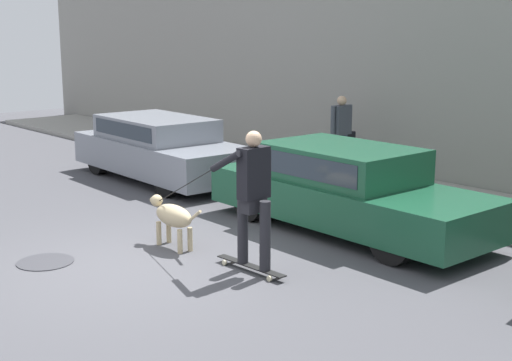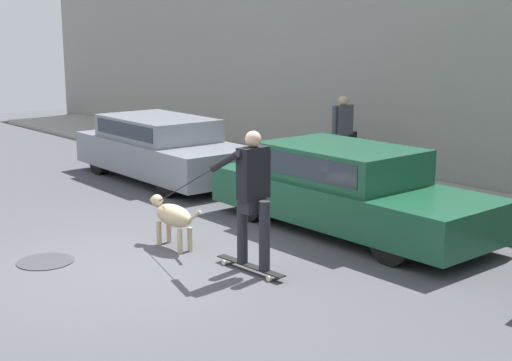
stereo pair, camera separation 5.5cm
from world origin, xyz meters
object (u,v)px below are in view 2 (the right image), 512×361
(skateboarder, at_px, (252,193))
(pedestrian_with_bag, at_px, (343,131))
(parked_car_0, at_px, (161,149))
(dog, at_px, (173,216))
(parked_car_1, at_px, (347,190))

(skateboarder, relative_size, pedestrian_with_bag, 1.57)
(parked_car_0, distance_m, skateboarder, 5.96)
(parked_car_0, height_order, dog, parked_car_0)
(parked_car_1, relative_size, dog, 3.85)
(skateboarder, bearing_deg, pedestrian_with_bag, -60.46)
(parked_car_0, distance_m, dog, 4.65)
(parked_car_0, bearing_deg, parked_car_1, 2.07)
(parked_car_0, xyz_separation_m, dog, (3.96, -2.45, -0.18))
(parked_car_1, relative_size, pedestrian_with_bag, 2.93)
(dog, bearing_deg, skateboarder, -173.40)
(parked_car_1, height_order, skateboarder, skateboarder)
(parked_car_1, distance_m, dog, 2.65)
(dog, xyz_separation_m, skateboarder, (1.52, 0.14, 0.57))
(parked_car_0, height_order, pedestrian_with_bag, pedestrian_with_bag)
(parked_car_1, bearing_deg, skateboarder, -76.42)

